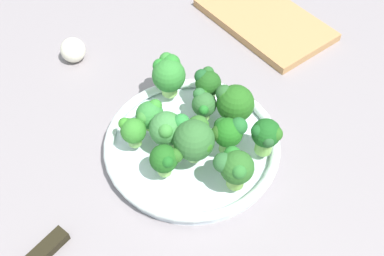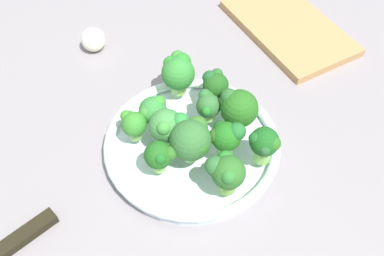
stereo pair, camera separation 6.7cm
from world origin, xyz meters
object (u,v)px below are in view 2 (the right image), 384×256
Objects in this scene: bowl at (192,145)px; broccoli_floret_1 at (226,171)px; broccoli_floret_5 at (194,138)px; garlic_bulb at (93,39)px; broccoli_floret_0 at (178,71)px; broccoli_floret_11 at (167,126)px; cutting_board at (288,27)px; broccoli_floret_6 at (153,110)px; broccoli_floret_7 at (133,124)px; broccoli_floret_10 at (208,105)px; broccoli_floret_9 at (160,156)px; broccoli_floret_3 at (226,136)px; broccoli_floret_2 at (215,86)px; broccoli_floret_8 at (238,107)px; broccoli_floret_4 at (264,144)px.

bowl is 11.58cm from broccoli_floret_1.
broccoli_floret_5 is 34.95cm from garlic_bulb.
broccoli_floret_11 is (-9.94, 6.59, -0.28)cm from broccoli_floret_0.
cutting_board is (29.04, -31.23, -6.26)cm from broccoli_floret_1.
broccoli_floret_6 is (8.94, 2.91, -1.31)cm from broccoli_floret_5.
broccoli_floret_10 is (-1.80, -12.30, 0.12)cm from broccoli_floret_7.
broccoli_floret_9 is (-2.83, 6.75, 4.71)cm from bowl.
broccoli_floret_5 is at bearing -139.55° from broccoli_floret_7.
broccoli_floret_3 is 1.40× the size of garlic_bulb.
broccoli_floret_2 is at bearing -152.46° from garlic_bulb.
broccoli_floret_0 is at bearing 105.03° from cutting_board.
broccoli_floret_7 reaches higher than bowl.
broccoli_floret_4 is at bearing 179.52° from broccoli_floret_8.
bowl is 31.83cm from garlic_bulb.
broccoli_floret_7 is at bearing 93.52° from broccoli_floret_2.
broccoli_floret_2 is 0.23× the size of cutting_board.
broccoli_floret_0 reaches higher than broccoli_floret_9.
broccoli_floret_7 is 0.74× the size of broccoli_floret_8.
broccoli_floret_0 reaches higher than garlic_bulb.
broccoli_floret_1 is at bearing 151.64° from broccoli_floret_3.
broccoli_floret_8 reaches higher than broccoli_floret_10.
garlic_bulb is (34.24, 4.95, -4.97)cm from broccoli_floret_5.
broccoli_floret_8 is 1.32× the size of broccoli_floret_10.
broccoli_floret_0 reaches higher than broccoli_floret_11.
broccoli_floret_9 reaches higher than cutting_board.
broccoli_floret_4 is 1.18× the size of broccoli_floret_9.
broccoli_floret_6 is at bearing 34.43° from bowl.
broccoli_floret_3 is (-10.32, 3.71, 0.25)cm from broccoli_floret_2.
broccoli_floret_8 is at bearing -116.65° from broccoli_floret_6.
broccoli_floret_6 is at bearing -175.39° from garlic_bulb.
broccoli_floret_2 is 0.94× the size of broccoli_floret_3.
broccoli_floret_11 is at bearing 102.76° from broccoli_floret_10.
broccoli_floret_7 reaches higher than cutting_board.
broccoli_floret_2 is (15.95, -6.75, -0.29)cm from broccoli_floret_1.
broccoli_floret_4 is at bearing -165.35° from broccoli_floret_0.
bowl is at bearing -21.04° from broccoli_floret_5.
cutting_board is (19.06, -23.55, -6.06)cm from broccoli_floret_8.
broccoli_floret_9 is at bearing 142.87° from broccoli_floret_11.
broccoli_floret_1 is 1.01× the size of broccoli_floret_11.
cutting_board is (13.09, -24.48, -5.97)cm from broccoli_floret_2.
broccoli_floret_5 reaches higher than broccoli_floret_8.
broccoli_floret_7 is (-1.05, 3.82, -0.18)cm from broccoli_floret_6.
broccoli_floret_9 is 1.16× the size of garlic_bulb.
broccoli_floret_6 is (14.13, 12.07, -0.79)cm from broccoli_floret_4.
broccoli_floret_8 is at bearing -107.54° from broccoli_floret_7.
broccoli_floret_8 is 34.73cm from garlic_bulb.
broccoli_floret_3 is at bearing 160.22° from broccoli_floret_2.
broccoli_floret_1 is at bearing 173.20° from broccoli_floret_0.
broccoli_floret_4 reaches higher than garlic_bulb.
broccoli_floret_7 is 5.67cm from broccoli_floret_11.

